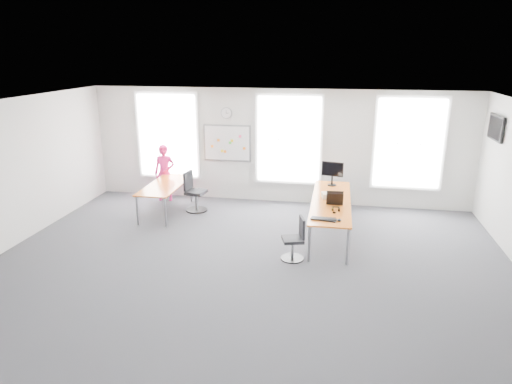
% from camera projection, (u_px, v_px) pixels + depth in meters
% --- Properties ---
extents(floor, '(10.00, 10.00, 0.00)m').
position_uv_depth(floor, '(248.00, 266.00, 8.66)').
color(floor, '#2B2B30').
rests_on(floor, ground).
extents(ceiling, '(10.00, 10.00, 0.00)m').
position_uv_depth(ceiling, '(247.00, 106.00, 7.77)').
color(ceiling, white).
rests_on(ceiling, ground).
extents(wall_back, '(10.00, 0.00, 10.00)m').
position_uv_depth(wall_back, '(277.00, 147.00, 11.97)').
color(wall_back, silver).
rests_on(wall_back, ground).
extents(wall_front, '(10.00, 0.00, 10.00)m').
position_uv_depth(wall_front, '(168.00, 308.00, 4.45)').
color(wall_front, silver).
rests_on(wall_front, ground).
extents(wall_left, '(0.00, 10.00, 10.00)m').
position_uv_depth(wall_left, '(1.00, 177.00, 9.06)').
color(wall_left, silver).
rests_on(wall_left, ground).
extents(window_left, '(1.60, 0.06, 2.20)m').
position_uv_depth(window_left, '(168.00, 136.00, 12.39)').
color(window_left, white).
rests_on(window_left, wall_back).
extents(window_mid, '(1.60, 0.06, 2.20)m').
position_uv_depth(window_mid, '(289.00, 140.00, 11.83)').
color(window_mid, white).
rests_on(window_mid, wall_back).
extents(window_right, '(1.60, 0.06, 2.20)m').
position_uv_depth(window_right, '(409.00, 144.00, 11.32)').
color(window_right, white).
rests_on(window_right, wall_back).
extents(desk_right, '(0.84, 3.16, 0.77)m').
position_uv_depth(desk_right, '(331.00, 203.00, 10.00)').
color(desk_right, orange).
rests_on(desk_right, ground).
extents(desk_left, '(0.81, 2.02, 0.74)m').
position_uv_depth(desk_left, '(165.00, 187.00, 11.33)').
color(desk_left, orange).
rests_on(desk_left, ground).
extents(chair_right, '(0.48, 0.48, 0.86)m').
position_uv_depth(chair_right, '(295.00, 241.00, 8.84)').
color(chair_right, black).
rests_on(chair_right, ground).
extents(chair_left, '(0.54, 0.54, 1.02)m').
position_uv_depth(chair_left, '(194.00, 194.00, 11.54)').
color(chair_left, black).
rests_on(chair_left, ground).
extents(person, '(0.60, 0.43, 1.53)m').
position_uv_depth(person, '(165.00, 173.00, 12.26)').
color(person, '#CE1A67').
rests_on(person, ground).
extents(whiteboard, '(1.20, 0.03, 0.90)m').
position_uv_depth(whiteboard, '(227.00, 143.00, 12.16)').
color(whiteboard, white).
rests_on(whiteboard, wall_back).
extents(wall_clock, '(0.30, 0.04, 0.30)m').
position_uv_depth(wall_clock, '(226.00, 113.00, 11.92)').
color(wall_clock, gray).
rests_on(wall_clock, wall_back).
extents(tv, '(0.06, 0.90, 0.55)m').
position_uv_depth(tv, '(496.00, 128.00, 9.95)').
color(tv, black).
rests_on(tv, wall_right).
extents(keyboard, '(0.52, 0.27, 0.02)m').
position_uv_depth(keyboard, '(324.00, 219.00, 8.84)').
color(keyboard, black).
rests_on(keyboard, desk_right).
extents(mouse, '(0.11, 0.14, 0.04)m').
position_uv_depth(mouse, '(339.00, 220.00, 8.76)').
color(mouse, black).
rests_on(mouse, desk_right).
extents(lens_cap, '(0.07, 0.07, 0.01)m').
position_uv_depth(lens_cap, '(334.00, 213.00, 9.22)').
color(lens_cap, black).
rests_on(lens_cap, desk_right).
extents(headphones, '(0.17, 0.09, 0.10)m').
position_uv_depth(headphones, '(335.00, 209.00, 9.31)').
color(headphones, black).
rests_on(headphones, desk_right).
extents(laptop_sleeve, '(0.36, 0.19, 0.29)m').
position_uv_depth(laptop_sleeve, '(335.00, 199.00, 9.66)').
color(laptop_sleeve, black).
rests_on(laptop_sleeve, desk_right).
extents(paper_stack, '(0.38, 0.31, 0.12)m').
position_uv_depth(paper_stack, '(330.00, 195.00, 10.16)').
color(paper_stack, beige).
rests_on(paper_stack, desk_right).
extents(monitor, '(0.52, 0.22, 0.59)m').
position_uv_depth(monitor, '(332.00, 171.00, 11.00)').
color(monitor, black).
rests_on(monitor, desk_right).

